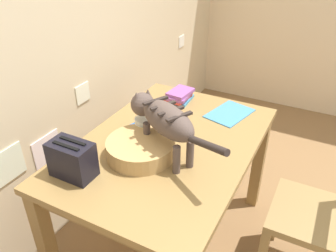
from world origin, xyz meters
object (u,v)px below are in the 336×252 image
cat (163,119)px  wicker_basket (141,148)px  magazine (230,113)px  dining_table (168,156)px  coffee_mug (144,124)px  wooden_chair_near (322,216)px  saucer_bowl (144,133)px  toaster (72,160)px  book_stack (180,96)px

cat → wicker_basket: size_ratio=1.83×
magazine → dining_table: bearing=171.7°
coffee_mug → wooden_chair_near: (0.15, -0.95, -0.36)m
saucer_bowl → toaster: bearing=165.1°
magazine → toaster: toaster is taller
saucer_bowl → coffee_mug: (0.00, 0.00, 0.06)m
wicker_basket → coffee_mug: bearing=25.7°
magazine → wooden_chair_near: 0.75m
coffee_mug → saucer_bowl: bearing=180.0°
cat → wooden_chair_near: size_ratio=0.65×
dining_table → book_stack: (0.46, 0.16, 0.13)m
magazine → wicker_basket: bearing=172.0°
dining_table → saucer_bowl: bearing=93.4°
book_stack → dining_table: bearing=-161.3°
dining_table → toaster: (-0.44, 0.26, 0.18)m
coffee_mug → wooden_chair_near: 1.03m
cat → saucer_bowl: (0.09, 0.17, -0.18)m
toaster → wooden_chair_near: size_ratio=0.21×
book_stack → cat: bearing=-162.1°
cat → wicker_basket: (-0.07, 0.09, -0.15)m
cat → saucer_bowl: cat is taller
coffee_mug → wicker_basket: 0.18m
wicker_basket → book_stack: bearing=8.2°
toaster → magazine: bearing=-26.6°
cat → wooden_chair_near: 0.95m
magazine → book_stack: 0.34m
saucer_bowl → magazine: bearing=-35.8°
dining_table → cat: size_ratio=2.04×
dining_table → toaster: 0.54m
dining_table → wicker_basket: bearing=158.4°
dining_table → coffee_mug: 0.22m
dining_table → cat: (-0.09, -0.02, 0.29)m
saucer_bowl → wooden_chair_near: (0.15, -0.95, -0.30)m
dining_table → wicker_basket: 0.22m
saucer_bowl → wicker_basket: 0.18m
dining_table → coffee_mug: bearing=92.2°
toaster → wooden_chair_near: bearing=-61.6°
book_stack → wooden_chair_near: (-0.32, -0.97, -0.32)m
wooden_chair_near → dining_table: bearing=99.4°
cat → book_stack: bearing=45.1°
toaster → book_stack: bearing=-6.4°
book_stack → wicker_basket: size_ratio=0.58×
wicker_basket → cat: bearing=-51.3°
coffee_mug → magazine: coffee_mug is taller
saucer_bowl → wicker_basket: wicker_basket is taller
wooden_chair_near → wicker_basket: bearing=108.8°
saucer_bowl → toaster: 0.45m
cat → magazine: cat is taller
coffee_mug → magazine: size_ratio=0.46×
dining_table → cat: 0.31m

